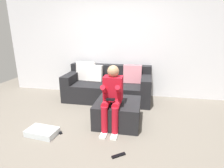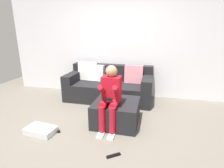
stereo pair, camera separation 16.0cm
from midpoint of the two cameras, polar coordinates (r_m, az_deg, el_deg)
ground_plane at (r=3.15m, az=-4.25°, el=-14.53°), size 7.57×7.57×0.00m
wall_back at (r=4.61m, az=2.95°, el=13.30°), size 5.82×0.10×2.72m
couch_sectional at (r=4.39m, az=0.13°, el=-0.60°), size 2.03×0.91×0.89m
ottoman at (r=3.28m, az=2.78°, el=-8.99°), size 0.78×0.77×0.42m
person_seated at (r=2.97m, az=0.94°, el=-3.36°), size 0.32×0.58×1.08m
storage_bin at (r=3.24m, az=-20.34°, el=-13.63°), size 0.51×0.34×0.10m
remote_near_ottoman at (r=2.60m, az=2.38°, el=-21.78°), size 0.19×0.15×0.02m
remote_by_storage_bin at (r=3.24m, az=-15.53°, el=-13.95°), size 0.16×0.15×0.02m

